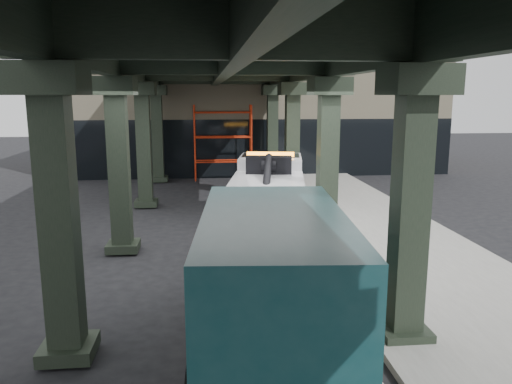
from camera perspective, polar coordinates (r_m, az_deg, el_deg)
ground at (r=13.09m, az=-1.23°, el=-9.09°), size 90.00×90.00×0.00m
sidewalk at (r=15.90m, az=14.61°, el=-5.50°), size 5.00×40.00×0.15m
lane_stripe at (r=15.19m, az=4.59°, el=-6.23°), size 0.12×38.00×0.01m
viaduct at (r=14.30m, az=-3.66°, el=14.85°), size 7.40×32.00×6.40m
building at (r=32.40m, az=-0.62°, el=10.13°), size 22.00×10.00×8.00m
scaffolding at (r=27.03m, az=-3.81°, el=5.92°), size 3.08×0.88×4.00m
tow_truck at (r=16.46m, az=1.43°, el=-0.28°), size 3.41×8.20×2.62m
towed_van at (r=8.85m, az=1.86°, el=-9.54°), size 2.99×6.56×2.59m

